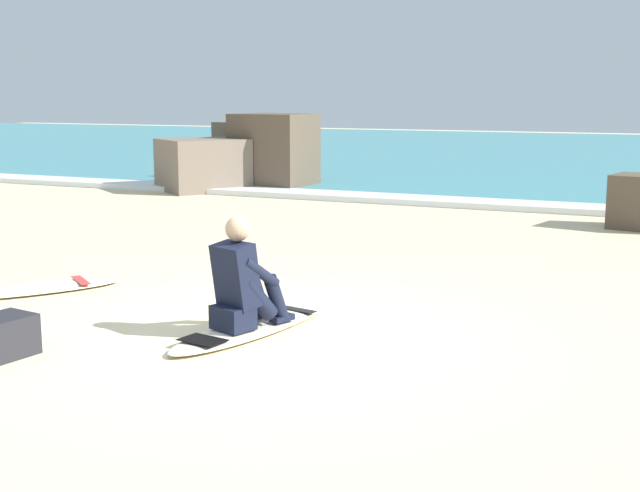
% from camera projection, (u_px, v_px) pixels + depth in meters
% --- Properties ---
extents(ground_plane, '(80.00, 80.00, 0.00)m').
position_uv_depth(ground_plane, '(264.00, 337.00, 7.13)').
color(ground_plane, beige).
extents(sea, '(80.00, 28.00, 0.10)m').
position_uv_depth(sea, '(593.00, 155.00, 27.46)').
color(sea, teal).
rests_on(sea, ground).
extents(breaking_foam, '(80.00, 0.90, 0.11)m').
position_uv_depth(breaking_foam, '(500.00, 205.00, 15.16)').
color(breaking_foam, white).
rests_on(breaking_foam, ground).
extents(surfboard_main, '(0.88, 2.09, 0.08)m').
position_uv_depth(surfboard_main, '(254.00, 326.00, 7.32)').
color(surfboard_main, '#EFE5C6').
rests_on(surfboard_main, ground).
extents(surfer_seated, '(0.54, 0.77, 0.95)m').
position_uv_depth(surfer_seated, '(243.00, 285.00, 7.11)').
color(surfer_seated, black).
rests_on(surfer_seated, surfboard_main).
extents(surfboard_spare_near, '(1.55, 1.83, 0.08)m').
position_uv_depth(surfboard_spare_near, '(29.00, 289.00, 8.71)').
color(surfboard_spare_near, '#EFE5C6').
rests_on(surfboard_spare_near, ground).
extents(rock_outcrop_distant, '(3.07, 3.74, 1.59)m').
position_uv_depth(rock_outcrop_distant, '(246.00, 156.00, 18.32)').
color(rock_outcrop_distant, '#756656').
rests_on(rock_outcrop_distant, ground).
extents(beach_bag, '(0.43, 0.53, 0.32)m').
position_uv_depth(beach_bag, '(1.00, 337.00, 6.56)').
color(beach_bag, '#232328').
rests_on(beach_bag, ground).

